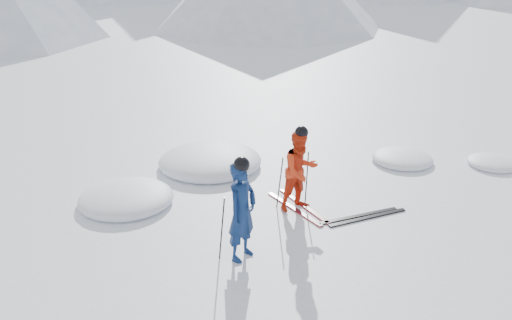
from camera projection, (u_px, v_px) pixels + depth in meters
ground at (350, 196)px, 11.29m from camera, size 160.00×160.00×0.00m
skier_blue at (242, 212)px, 8.79m from camera, size 0.73×0.61×1.70m
skier_red at (300, 171)px, 10.47m from camera, size 0.81×0.65×1.61m
pole_blue_left at (222, 229)px, 8.86m from camera, size 0.12×0.08×1.13m
pole_blue_right at (247, 217)px, 9.22m from camera, size 0.12×0.07×1.13m
pole_red_left at (280, 183)px, 10.60m from camera, size 0.11×0.09×1.07m
pole_red_right at (307, 177)px, 10.84m from camera, size 0.11×0.08×1.07m
ski_worn_left at (294, 209)px, 10.70m from camera, size 0.12×1.70×0.03m
ski_worn_right at (304, 206)px, 10.83m from camera, size 0.24×1.70×0.03m
ski_loose_a at (358, 216)px, 10.43m from camera, size 1.68×0.46×0.03m
ski_loose_b at (368, 218)px, 10.37m from camera, size 1.69×0.40×0.03m
snow_lumps at (232, 174)px, 12.34m from camera, size 9.47×5.54×0.53m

